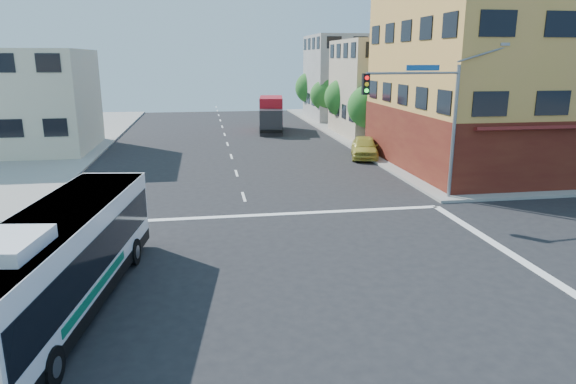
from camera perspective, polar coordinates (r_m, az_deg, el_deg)
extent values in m
plane|color=black|center=(15.88, -1.15, -12.75)|extent=(120.00, 120.00, 0.00)
cube|color=gray|center=(61.78, 27.72, 6.24)|extent=(50.00, 50.00, 0.15)
cube|color=#C78E47|center=(39.20, 25.46, 12.82)|extent=(18.00, 15.00, 14.00)
cube|color=#5E2315|center=(39.55, 24.67, 5.60)|extent=(18.09, 15.08, 4.00)
cube|color=tan|center=(51.65, 12.50, 11.18)|extent=(12.00, 10.00, 9.00)
cube|color=#979692|center=(64.84, 7.90, 12.46)|extent=(12.00, 10.00, 10.00)
cube|color=beige|center=(46.58, -28.47, 8.83)|extent=(12.00, 10.00, 8.00)
cylinder|color=gray|center=(28.12, 17.92, 6.16)|extent=(0.18, 0.18, 7.00)
cylinder|color=gray|center=(26.59, 13.77, 12.71)|extent=(5.01, 0.62, 0.12)
cube|color=black|center=(25.50, 8.63, 11.77)|extent=(0.32, 0.30, 1.00)
sphere|color=#FF0C0C|center=(25.33, 8.78, 12.43)|extent=(0.20, 0.20, 0.20)
sphere|color=yellow|center=(25.34, 8.75, 11.75)|extent=(0.20, 0.20, 0.20)
sphere|color=#19FF33|center=(25.36, 8.72, 11.07)|extent=(0.20, 0.20, 0.20)
cube|color=#154F95|center=(26.82, 14.77, 13.20)|extent=(1.80, 0.22, 0.28)
cube|color=gray|center=(29.31, 22.91, 14.89)|extent=(0.50, 0.22, 0.14)
cylinder|color=#3B2515|center=(44.62, 8.83, 6.29)|extent=(0.28, 0.28, 1.92)
sphere|color=#1B6023|center=(44.34, 8.95, 9.36)|extent=(3.60, 3.60, 3.60)
sphere|color=#1B6023|center=(44.11, 9.62, 10.48)|extent=(2.52, 2.52, 2.52)
cylinder|color=#3B2515|center=(52.21, 6.11, 7.61)|extent=(0.28, 0.28, 1.99)
sphere|color=#1B6023|center=(51.96, 6.19, 10.37)|extent=(3.80, 3.80, 3.80)
sphere|color=#1B6023|center=(51.72, 6.74, 11.39)|extent=(2.66, 2.66, 2.66)
cylinder|color=#3B2515|center=(59.91, 4.08, 8.50)|extent=(0.28, 0.28, 1.89)
sphere|color=#1B6023|center=(59.71, 4.12, 10.70)|extent=(3.40, 3.40, 3.40)
sphere|color=#1B6023|center=(59.46, 4.59, 11.50)|extent=(2.38, 2.38, 2.38)
cylinder|color=#3B2515|center=(67.68, 2.51, 9.28)|extent=(0.28, 0.28, 2.03)
sphere|color=#1B6023|center=(67.48, 2.53, 11.49)|extent=(4.00, 4.00, 4.00)
sphere|color=#1B6023|center=(67.23, 2.94, 12.33)|extent=(2.80, 2.80, 2.80)
cube|color=black|center=(16.78, -23.67, -10.53)|extent=(3.89, 11.48, 0.42)
cube|color=white|center=(16.35, -24.08, -6.88)|extent=(3.87, 11.45, 2.67)
cube|color=black|center=(16.30, -24.14, -6.34)|extent=(3.87, 11.13, 1.17)
cube|color=black|center=(21.30, -18.57, -1.31)|extent=(2.18, 0.35, 1.26)
cube|color=#E5590C|center=(21.10, -18.75, 1.16)|extent=(1.78, 0.29, 0.26)
cube|color=white|center=(15.96, -24.55, -2.59)|extent=(3.79, 11.22, 0.11)
cube|color=white|center=(13.48, -29.17, -5.16)|extent=(1.93, 2.27, 0.34)
cube|color=#076B47|center=(16.71, -28.31, -9.44)|extent=(0.71, 5.11, 0.26)
cube|color=#076B47|center=(15.78, -20.35, -9.94)|extent=(0.71, 5.11, 0.26)
cylinder|color=black|center=(20.27, -22.90, -6.22)|extent=(0.41, 1.00, 0.97)
cylinder|color=#99999E|center=(20.32, -23.25, -6.20)|extent=(0.10, 0.49, 0.49)
cylinder|color=black|center=(19.57, -16.75, -6.39)|extent=(0.41, 1.00, 0.97)
cylinder|color=#99999E|center=(19.54, -16.38, -6.40)|extent=(0.10, 0.49, 0.49)
cylinder|color=black|center=(13.47, -24.85, -17.25)|extent=(0.41, 1.00, 0.97)
cylinder|color=#99999E|center=(13.42, -24.31, -17.31)|extent=(0.10, 0.49, 0.49)
cube|color=#242429|center=(50.49, -1.89, 7.73)|extent=(2.46, 2.38, 2.49)
cube|color=black|center=(49.55, -1.90, 8.04)|extent=(2.00, 0.34, 0.96)
cube|color=#A6101D|center=(54.02, -1.88, 9.00)|extent=(2.99, 5.62, 2.87)
cube|color=black|center=(53.05, -1.87, 7.28)|extent=(3.11, 7.86, 0.29)
cylinder|color=black|center=(50.79, -3.02, 6.89)|extent=(0.39, 0.98, 0.96)
cylinder|color=black|center=(50.78, -0.74, 6.90)|extent=(0.39, 0.98, 0.96)
cylinder|color=black|center=(53.54, -2.95, 7.29)|extent=(0.39, 0.98, 0.96)
cylinder|color=black|center=(53.53, -0.79, 7.30)|extent=(0.39, 0.98, 0.96)
cylinder|color=black|center=(55.92, -2.90, 7.60)|extent=(0.39, 0.98, 0.96)
cylinder|color=black|center=(55.91, -0.82, 7.62)|extent=(0.39, 0.98, 0.96)
imported|color=gold|center=(39.23, 8.49, 4.95)|extent=(3.10, 5.13, 1.63)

